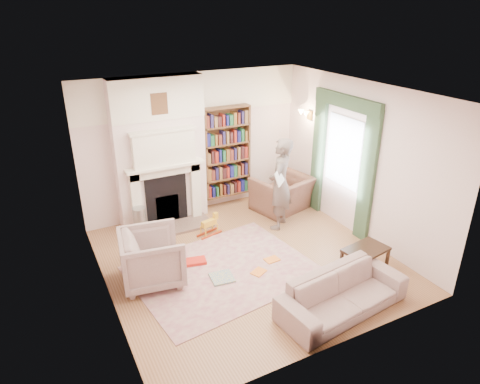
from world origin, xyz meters
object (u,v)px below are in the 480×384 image
bookcase (226,152)px  rocking_horse (209,225)px  man_reading (280,184)px  sofa (343,293)px  armchair_left (152,258)px  paraffin_heater (140,221)px  coffee_table (364,261)px  armchair_reading (282,194)px

bookcase → rocking_horse: size_ratio=3.98×
rocking_horse → man_reading: bearing=-27.1°
sofa → rocking_horse: (-0.80, 2.81, -0.07)m
sofa → rocking_horse: sofa is taller
man_reading → rocking_horse: (-1.34, 0.29, -0.68)m
armchair_left → paraffin_heater: armchair_left is taller
armchair_left → coffee_table: bearing=-104.9°
sofa → armchair_left: bearing=131.8°
man_reading → bookcase: bearing=-113.6°
bookcase → armchair_left: (-2.21, -1.98, -0.75)m
paraffin_heater → sofa: bearing=-60.5°
man_reading → rocking_horse: 1.53m
man_reading → sofa: bearing=35.4°
sofa → paraffin_heater: sofa is taller
armchair_left → man_reading: size_ratio=0.52×
man_reading → rocking_horse: size_ratio=3.80×
armchair_left → rocking_horse: 1.64m
rocking_horse → paraffin_heater: bearing=137.4°
armchair_left → paraffin_heater: (0.21, 1.52, -0.15)m
armchair_left → sofa: bearing=-122.7°
armchair_reading → coffee_table: 2.57m
armchair_left → man_reading: bearing=-67.9°
man_reading → armchair_left: bearing=-29.1°
bookcase → paraffin_heater: (-2.00, -0.46, -0.90)m
man_reading → coffee_table: size_ratio=2.52×
rocking_horse → coffee_table: bearing=-67.8°
sofa → paraffin_heater: 3.91m
sofa → coffee_table: sofa is taller
bookcase → armchair_reading: bearing=-39.3°
armchair_reading → man_reading: man_reading is taller
bookcase → armchair_reading: (0.91, -0.75, -0.82)m
armchair_reading → paraffin_heater: armchair_reading is taller
armchair_reading → rocking_horse: (-1.79, -0.31, -0.15)m
armchair_reading → man_reading: (-0.45, -0.60, 0.53)m
sofa → coffee_table: 1.06m
armchair_reading → man_reading: bearing=38.5°
coffee_table → rocking_horse: 2.82m
bookcase → rocking_horse: bearing=-129.7°
sofa → rocking_horse: bearing=99.0°
armchair_left → rocking_horse: bearing=-46.6°
armchair_left → rocking_horse: armchair_left is taller
armchair_reading → paraffin_heater: (-2.91, 0.29, -0.08)m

